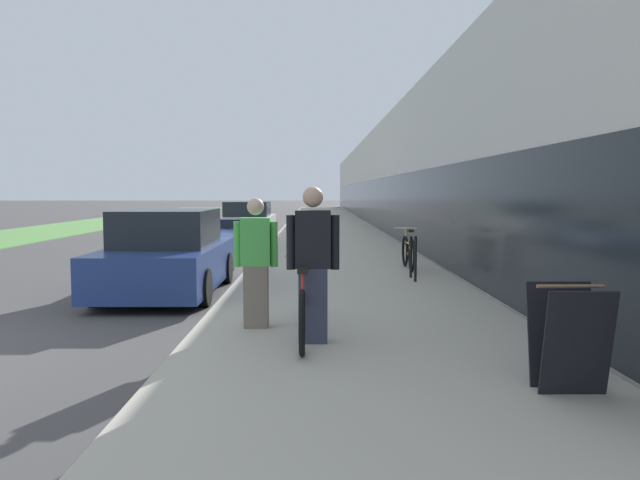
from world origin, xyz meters
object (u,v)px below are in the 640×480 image
at_px(person_bystander, 256,263).
at_px(parked_sedan_far, 248,222).
at_px(bike_rack_hoop, 413,253).
at_px(tandem_bicycle, 304,304).
at_px(parked_sedan_curbside, 168,256).
at_px(cruiser_bike_nearest, 408,252).
at_px(vintage_roadster_curbside, 224,241).
at_px(person_rider, 313,265).
at_px(sandwich_board_sign, 569,338).

relative_size(person_bystander, parked_sedan_far, 0.37).
bearing_deg(bike_rack_hoop, tandem_bicycle, -113.67).
relative_size(tandem_bicycle, parked_sedan_curbside, 0.62).
relative_size(cruiser_bike_nearest, vintage_roadster_curbside, 0.39).
xyz_separation_m(tandem_bicycle, person_rider, (0.11, -0.32, 0.49)).
relative_size(person_rider, person_bystander, 1.08).
bearing_deg(parked_sedan_curbside, person_rider, -57.84).
bearing_deg(person_rider, bike_rack_hoop, 68.86).
bearing_deg(person_bystander, tandem_bicycle, -36.29).
relative_size(bike_rack_hoop, sandwich_board_sign, 0.94).
height_order(bike_rack_hoop, cruiser_bike_nearest, cruiser_bike_nearest).
bearing_deg(person_rider, vintage_roadster_curbside, 103.64).
bearing_deg(bike_rack_hoop, cruiser_bike_nearest, 84.75).
xyz_separation_m(bike_rack_hoop, vintage_roadster_curbside, (-4.36, 5.45, -0.21)).
height_order(tandem_bicycle, parked_sedan_far, parked_sedan_far).
distance_m(tandem_bicycle, sandwich_board_sign, 3.03).
height_order(person_bystander, cruiser_bike_nearest, person_bystander).
bearing_deg(person_rider, sandwich_board_sign, -38.56).
height_order(tandem_bicycle, person_bystander, person_bystander).
bearing_deg(cruiser_bike_nearest, tandem_bicycle, -109.22).
xyz_separation_m(person_bystander, bike_rack_hoop, (2.57, 4.08, -0.28)).
height_order(tandem_bicycle, person_rider, person_rider).
bearing_deg(vintage_roadster_curbside, parked_sedan_far, 89.58).
relative_size(cruiser_bike_nearest, parked_sedan_curbside, 0.40).
height_order(bike_rack_hoop, sandwich_board_sign, sandwich_board_sign).
bearing_deg(parked_sedan_curbside, bike_rack_hoop, 9.86).
height_order(cruiser_bike_nearest, vintage_roadster_curbside, cruiser_bike_nearest).
distance_m(tandem_bicycle, vintage_roadster_curbside, 10.25).
bearing_deg(person_rider, person_bystander, 132.74).
height_order(person_bystander, sandwich_board_sign, person_bystander).
bearing_deg(parked_sedan_far, vintage_roadster_curbside, -90.42).
relative_size(tandem_bicycle, person_bystander, 1.61).
relative_size(bike_rack_hoop, cruiser_bike_nearest, 0.51).
relative_size(tandem_bicycle, cruiser_bike_nearest, 1.55).
relative_size(person_bystander, sandwich_board_sign, 1.76).
distance_m(bike_rack_hoop, parked_sedan_curbside, 4.49).
bearing_deg(person_bystander, cruiser_bike_nearest, 64.37).
distance_m(tandem_bicycle, parked_sedan_far, 15.96).
bearing_deg(parked_sedan_curbside, sandwich_board_sign, -50.86).
relative_size(person_rider, bike_rack_hoop, 2.03).
relative_size(sandwich_board_sign, parked_sedan_curbside, 0.22).
bearing_deg(sandwich_board_sign, tandem_bicycle, 137.94).
xyz_separation_m(person_rider, vintage_roadster_curbside, (-2.50, 10.29, -0.56)).
xyz_separation_m(person_rider, parked_sedan_curbside, (-2.56, 4.06, -0.33)).
distance_m(cruiser_bike_nearest, sandwich_board_sign, 8.12).
bearing_deg(vintage_roadster_curbside, tandem_bicycle, -76.53).
height_order(sandwich_board_sign, parked_sedan_far, parked_sedan_far).
distance_m(parked_sedan_curbside, parked_sedan_far, 12.05).
bearing_deg(person_bystander, vintage_roadster_curbside, 100.67).
bearing_deg(person_bystander, person_rider, -47.26).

